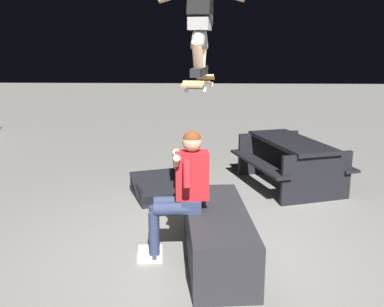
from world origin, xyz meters
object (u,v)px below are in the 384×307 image
Objects in this scene: person_sitting_on_ledge at (181,188)px; skateboard at (200,83)px; skater_airborne at (201,12)px; ledge_box_main at (217,235)px; kicker_ramp at (159,192)px; picnic_table_back at (290,156)px.

skateboard reaches higher than person_sitting_on_ledge.
skater_airborne is (0.06, -0.01, 0.69)m from skateboard.
person_sitting_on_ledge reaches higher than ledge_box_main.
skater_airborne is (0.29, 0.19, 2.25)m from ledge_box_main.
ledge_box_main is 0.63m from person_sitting_on_ledge.
kicker_ramp is 2.13m from picnic_table_back.
picnic_table_back is at bearing -32.07° from skater_airborne.
ledge_box_main is at bearing -97.19° from person_sitting_on_ledge.
person_sitting_on_ledge is 1.25× the size of kicker_ramp.
person_sitting_on_ledge is at bearing 136.74° from skateboard.
skateboard is (0.24, 0.20, 1.57)m from ledge_box_main.
skateboard is (0.19, -0.18, 1.06)m from person_sitting_on_ledge.
ledge_box_main is 0.86× the size of picnic_table_back.
person_sitting_on_ledge is 2.08m from kicker_ramp.
skateboard is at bearing -160.01° from kicker_ramp.
skater_airborne is 1.02× the size of kicker_ramp.
ledge_box_main is at bearing -147.17° from skater_airborne.
kicker_ramp is at bearing 20.82° from skater_airborne.
kicker_ramp is at bearing 105.47° from picnic_table_back.
picnic_table_back is at bearing -31.55° from skateboard.
person_sitting_on_ledge is 1.09m from skateboard.
skateboard reaches higher than picnic_table_back.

